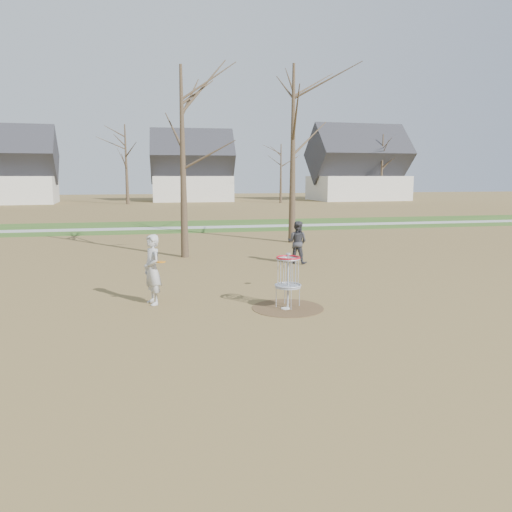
{
  "coord_description": "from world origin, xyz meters",
  "views": [
    {
      "loc": [
        -3.24,
        -11.69,
        3.28
      ],
      "look_at": [
        -0.5,
        1.5,
        1.1
      ],
      "focal_mm": 35.0,
      "sensor_mm": 36.0,
      "label": 1
    }
  ],
  "objects_px": {
    "player_throwing": "(297,242)",
    "disc_grounded": "(285,308)",
    "disc_golf_basket": "(288,272)",
    "player_standing": "(152,270)"
  },
  "relations": [
    {
      "from": "player_throwing",
      "to": "disc_grounded",
      "type": "distance_m",
      "value": 6.67
    },
    {
      "from": "player_throwing",
      "to": "disc_golf_basket",
      "type": "distance_m",
      "value": 6.51
    },
    {
      "from": "disc_golf_basket",
      "to": "player_throwing",
      "type": "bearing_deg",
      "value": 71.58
    },
    {
      "from": "player_standing",
      "to": "disc_golf_basket",
      "type": "xyz_separation_m",
      "value": [
        3.29,
        -1.1,
        0.01
      ]
    },
    {
      "from": "player_standing",
      "to": "player_throwing",
      "type": "xyz_separation_m",
      "value": [
        5.35,
        5.08,
        -0.1
      ]
    },
    {
      "from": "player_throwing",
      "to": "disc_grounded",
      "type": "xyz_separation_m",
      "value": [
        -2.14,
        -6.27,
        -0.78
      ]
    },
    {
      "from": "disc_grounded",
      "to": "disc_golf_basket",
      "type": "relative_size",
      "value": 0.16
    },
    {
      "from": "player_standing",
      "to": "player_throwing",
      "type": "distance_m",
      "value": 7.37
    },
    {
      "from": "disc_grounded",
      "to": "disc_golf_basket",
      "type": "height_order",
      "value": "disc_golf_basket"
    },
    {
      "from": "player_throwing",
      "to": "disc_golf_basket",
      "type": "bearing_deg",
      "value": 106.63
    }
  ]
}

